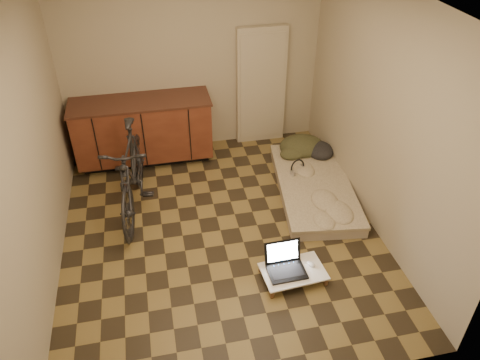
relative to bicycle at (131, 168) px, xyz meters
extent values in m
cube|color=brown|center=(0.92, -0.63, -0.58)|extent=(3.50, 4.00, 0.00)
cube|color=tan|center=(0.92, 1.37, 0.72)|extent=(3.50, 0.00, 2.60)
cube|color=tan|center=(0.92, -2.63, 0.72)|extent=(3.50, 0.00, 2.60)
cube|color=tan|center=(-0.83, -0.63, 0.72)|extent=(0.00, 4.00, 2.60)
cube|color=tan|center=(2.67, -0.63, 0.72)|extent=(0.00, 4.00, 2.60)
cube|color=black|center=(0.17, 1.11, -0.53)|extent=(1.70, 0.48, 0.10)
cube|color=#552518|center=(0.17, 1.07, -0.09)|extent=(1.80, 0.60, 0.78)
cube|color=#452419|center=(0.17, 1.07, 0.32)|extent=(1.84, 0.62, 0.03)
cube|color=#C1B499|center=(1.87, 1.31, 0.27)|extent=(0.70, 0.10, 1.70)
imported|color=black|center=(0.00, 0.00, 0.00)|extent=(0.76, 1.84, 1.16)
cube|color=#B0A08D|center=(2.22, -0.15, -0.52)|extent=(1.11, 1.93, 0.12)
cube|color=beige|center=(2.22, -0.15, -0.44)|extent=(1.13, 1.95, 0.04)
cube|color=brown|center=(1.25, -1.71, -0.53)|extent=(0.04, 0.04, 0.09)
cube|color=brown|center=(1.22, -1.35, -0.53)|extent=(0.04, 0.04, 0.09)
cube|color=brown|center=(1.82, -1.66, -0.53)|extent=(0.04, 0.04, 0.09)
cube|color=brown|center=(1.80, -1.31, -0.53)|extent=(0.04, 0.04, 0.09)
cube|color=white|center=(1.52, -1.51, -0.48)|extent=(0.67, 0.46, 0.02)
cube|color=black|center=(1.45, -1.52, -0.46)|extent=(0.38, 0.28, 0.02)
cube|color=black|center=(1.45, -1.35, -0.33)|extent=(0.38, 0.08, 0.24)
cube|color=white|center=(1.45, -1.35, -0.33)|extent=(0.32, 0.06, 0.20)
ellipsoid|color=white|center=(1.72, -1.47, -0.46)|extent=(0.09, 0.11, 0.03)
camera|label=1|loc=(0.30, -4.64, 3.02)|focal=35.00mm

